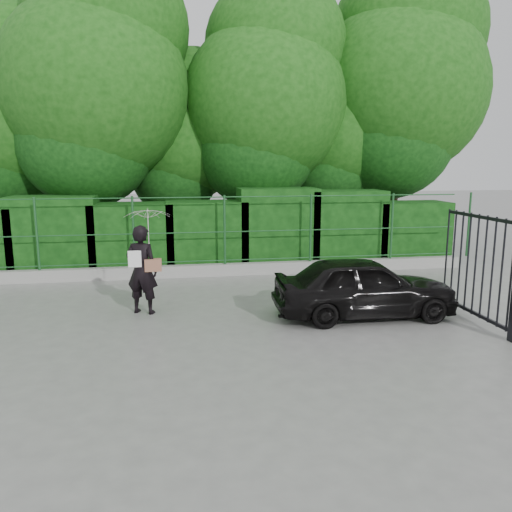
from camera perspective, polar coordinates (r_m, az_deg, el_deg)
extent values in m
plane|color=gray|center=(8.81, -3.02, -8.75)|extent=(80.00, 80.00, 0.00)
cube|color=#9E9E99|center=(13.09, -5.29, -1.62)|extent=(14.00, 0.25, 0.30)
cylinder|color=#1C4F24|center=(13.28, -23.76, 2.30)|extent=(0.06, 0.06, 1.80)
cylinder|color=#1C4F24|center=(12.91, -13.82, 2.68)|extent=(0.06, 0.06, 1.80)
cylinder|color=#1C4F24|center=(12.94, -3.60, 2.99)|extent=(0.06, 0.06, 1.80)
cylinder|color=#1C4F24|center=(13.37, 6.26, 3.20)|extent=(0.06, 0.06, 1.80)
cylinder|color=#1C4F24|center=(14.17, 15.26, 3.31)|extent=(0.06, 0.06, 1.80)
cylinder|color=#1C4F24|center=(15.28, 23.13, 3.33)|extent=(0.06, 0.06, 1.80)
cylinder|color=#1C4F24|center=(13.04, -5.31, -0.54)|extent=(13.60, 0.03, 0.03)
cylinder|color=#1C4F24|center=(12.91, -5.37, 2.72)|extent=(13.60, 0.03, 0.03)
cylinder|color=#1C4F24|center=(12.82, -5.44, 6.71)|extent=(13.60, 0.03, 0.03)
cube|color=black|center=(14.22, -21.97, 2.24)|extent=(2.20, 1.20, 2.06)
cube|color=black|center=(13.94, -13.89, 2.10)|extent=(2.20, 1.20, 1.84)
cube|color=black|center=(13.93, -5.66, 2.41)|extent=(2.20, 1.20, 1.87)
cube|color=black|center=(14.18, 2.43, 3.30)|extent=(2.20, 1.20, 2.21)
cube|color=black|center=(14.73, 10.07, 3.26)|extent=(2.20, 1.20, 2.13)
cube|color=black|center=(15.54, 17.02, 2.67)|extent=(2.20, 1.20, 1.78)
cylinder|color=black|center=(16.92, -25.38, 6.10)|extent=(0.36, 0.36, 3.75)
sphere|color=#14470F|center=(16.93, -26.01, 13.69)|extent=(4.50, 4.50, 4.50)
cylinder|color=black|center=(15.61, -17.35, 7.72)|extent=(0.36, 0.36, 4.50)
sphere|color=#14470F|center=(15.73, -17.92, 17.58)|extent=(5.40, 5.40, 5.40)
cylinder|color=black|center=(16.81, -8.13, 6.14)|extent=(0.36, 0.36, 3.25)
sphere|color=#14470F|center=(16.77, -8.31, 12.79)|extent=(3.90, 3.90, 3.90)
cylinder|color=black|center=(16.05, 0.96, 7.82)|extent=(0.36, 0.36, 4.25)
sphere|color=#14470F|center=(16.12, 0.99, 16.91)|extent=(5.10, 5.10, 5.10)
cylinder|color=black|center=(17.37, 8.72, 6.68)|extent=(0.36, 0.36, 3.50)
sphere|color=#14470F|center=(17.35, 8.92, 13.61)|extent=(4.20, 4.20, 4.20)
cylinder|color=black|center=(17.70, 15.42, 8.52)|extent=(0.36, 0.36, 4.75)
sphere|color=#14470F|center=(17.84, 15.89, 17.70)|extent=(5.70, 5.70, 5.70)
cube|color=black|center=(10.28, 23.56, -5.92)|extent=(0.05, 2.00, 0.06)
cube|color=black|center=(9.94, 24.33, 4.09)|extent=(0.05, 2.00, 0.06)
cylinder|color=black|center=(9.31, 27.13, -2.15)|extent=(0.04, 0.04, 1.90)
cylinder|color=black|center=(9.51, 26.24, -1.83)|extent=(0.04, 0.04, 1.90)
cylinder|color=black|center=(9.71, 25.39, -1.52)|extent=(0.04, 0.04, 1.90)
cylinder|color=black|center=(9.91, 24.57, -1.23)|extent=(0.04, 0.04, 1.90)
cylinder|color=black|center=(10.11, 23.78, -0.94)|extent=(0.04, 0.04, 1.90)
cylinder|color=black|center=(10.32, 23.03, -0.67)|extent=(0.04, 0.04, 1.90)
cylinder|color=black|center=(10.52, 22.31, -0.41)|extent=(0.04, 0.04, 1.90)
cylinder|color=black|center=(10.73, 21.61, -0.15)|extent=(0.04, 0.04, 1.90)
cylinder|color=black|center=(10.94, 20.94, 0.09)|extent=(0.04, 0.04, 1.90)
imported|color=black|center=(9.94, -12.90, -1.53)|extent=(0.75, 0.63, 1.75)
imported|color=silver|center=(9.84, -12.20, 3.01)|extent=(0.89, 0.91, 0.82)
cube|color=#935E46|center=(9.83, -11.67, -1.01)|extent=(0.32, 0.15, 0.24)
cube|color=white|center=(9.78, -13.70, -0.33)|extent=(0.25, 0.02, 0.32)
imported|color=black|center=(9.76, 12.25, -3.44)|extent=(3.49, 1.48, 1.18)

